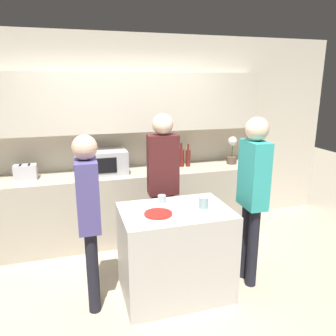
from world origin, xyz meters
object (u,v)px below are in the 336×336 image
object	(u,v)px
bottle_1	(170,161)
plate_on_island	(158,214)
cup_0	(162,199)
microwave	(106,162)
bottle_3	(181,157)
toaster	(25,172)
bottle_2	(177,163)
bottle_4	(188,158)
cup_1	(204,203)
potted_plant	(232,150)
bottle_0	(164,164)
person_right	(89,209)
person_left	(253,187)
person_center	(163,176)

from	to	relation	value
bottle_1	plate_on_island	world-z (taller)	bottle_1
cup_0	microwave	bearing A→B (deg)	110.21
bottle_3	cup_0	xyz separation A→B (m)	(-0.62, -1.21, -0.12)
toaster	bottle_2	world-z (taller)	bottle_2
bottle_4	cup_1	world-z (taller)	bottle_4
potted_plant	bottle_0	world-z (taller)	potted_plant
toaster	bottle_1	world-z (taller)	bottle_1
cup_0	person_right	bearing A→B (deg)	-164.67
bottle_4	plate_on_island	size ratio (longest dim) A/B	1.22
potted_plant	bottle_3	distance (m)	0.76
bottle_0	cup_0	world-z (taller)	bottle_0
microwave	toaster	size ratio (longest dim) A/B	2.00
microwave	cup_1	world-z (taller)	microwave
cup_1	microwave	bearing A→B (deg)	118.81
microwave	bottle_2	size ratio (longest dim) A/B	2.10
bottle_3	person_right	size ratio (longest dim) A/B	0.20
cup_1	person_left	size ratio (longest dim) A/B	0.06
microwave	bottle_2	xyz separation A→B (m)	(0.92, -0.10, -0.06)
bottle_0	bottle_1	xyz separation A→B (m)	(0.09, 0.06, 0.02)
bottle_2	cup_0	bearing A→B (deg)	-115.60
plate_on_island	person_right	world-z (taller)	person_right
microwave	person_center	size ratio (longest dim) A/B	0.30
person_center	bottle_1	bearing A→B (deg)	-107.98
bottle_2	person_left	bearing A→B (deg)	-73.77
microwave	person_left	distance (m)	1.91
person_left	cup_1	bearing A→B (deg)	92.53
bottle_1	cup_0	world-z (taller)	bottle_1
person_left	bottle_1	bearing A→B (deg)	21.68
bottle_0	bottle_2	bearing A→B (deg)	6.83
toaster	bottle_2	bearing A→B (deg)	-3.03
plate_on_island	cup_0	size ratio (longest dim) A/B	3.12
cup_1	person_center	size ratio (longest dim) A/B	0.06
bottle_1	person_center	size ratio (longest dim) A/B	0.18
person_left	plate_on_island	bearing A→B (deg)	94.23
bottle_1	cup_1	size ratio (longest dim) A/B	2.91
person_left	person_center	size ratio (longest dim) A/B	1.00
cup_1	person_right	distance (m)	1.08
microwave	person_right	distance (m)	1.38
bottle_0	bottle_3	xyz separation A→B (m)	(0.30, 0.19, 0.02)
bottle_4	cup_1	xyz separation A→B (m)	(-0.36, -1.44, -0.10)
toaster	bottle_2	size ratio (longest dim) A/B	1.05
plate_on_island	microwave	bearing A→B (deg)	102.16
plate_on_island	bottle_1	bearing A→B (deg)	69.04
bottle_4	toaster	bearing A→B (deg)	-178.86
person_right	bottle_0	bearing A→B (deg)	140.79
potted_plant	bottle_2	world-z (taller)	potted_plant
toaster	person_right	bearing A→B (deg)	-63.73
bottle_0	person_right	world-z (taller)	person_right
potted_plant	bottle_1	bearing A→B (deg)	-176.48
bottle_2	plate_on_island	distance (m)	1.47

